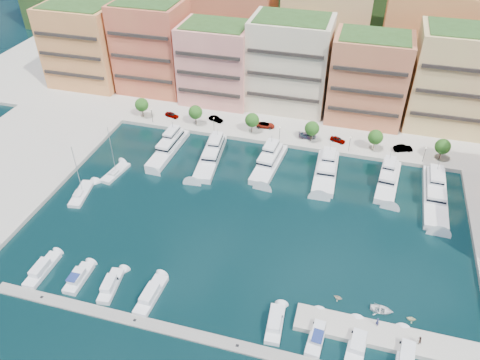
{
  "coord_description": "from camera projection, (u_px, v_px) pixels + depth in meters",
  "views": [
    {
      "loc": [
        18.27,
        -72.2,
        66.49
      ],
      "look_at": [
        -3.48,
        5.45,
        6.0
      ],
      "focal_mm": 35.0,
      "sensor_mm": 36.0,
      "label": 1
    }
  ],
  "objects": [
    {
      "name": "apartment_1",
      "position": [
        152.0,
        47.0,
        140.41
      ],
      "size": [
        20.0,
        16.5,
        26.8
      ],
      "color": "#C97043",
      "rests_on": "north_quay"
    },
    {
      "name": "apartment_2",
      "position": [
        217.0,
        63.0,
        135.54
      ],
      "size": [
        20.0,
        15.5,
        22.8
      ],
      "color": "#EF9885",
      "rests_on": "north_quay"
    },
    {
      "name": "tree_0",
      "position": [
        142.0,
        105.0,
        131.04
      ],
      "size": [
        3.8,
        3.8,
        5.65
      ],
      "color": "#473323",
      "rests_on": "north_quay"
    },
    {
      "name": "car_4",
      "position": [
        338.0,
        140.0,
        122.1
      ],
      "size": [
        4.31,
        2.84,
        1.36
      ],
      "primitive_type": "imported",
      "rotation": [
        0.0,
        0.0,
        1.23
      ],
      "color": "gray",
      "rests_on": "north_quay"
    },
    {
      "name": "lamppost_4",
      "position": [
        425.0,
        152.0,
        113.42
      ],
      "size": [
        0.3,
        0.3,
        4.2
      ],
      "color": "black",
      "rests_on": "north_quay"
    },
    {
      "name": "car_0",
      "position": [
        172.0,
        115.0,
        132.66
      ],
      "size": [
        4.37,
        2.65,
        1.39
      ],
      "primitive_type": "imported",
      "rotation": [
        0.0,
        0.0,
        1.31
      ],
      "color": "gray",
      "rests_on": "north_quay"
    },
    {
      "name": "apartment_4",
      "position": [
        368.0,
        79.0,
        125.96
      ],
      "size": [
        20.0,
        15.5,
        23.8
      ],
      "color": "#C37249",
      "rests_on": "north_quay"
    },
    {
      "name": "yacht_3",
      "position": [
        270.0,
        161.0,
        115.03
      ],
      "size": [
        6.15,
        17.63,
        7.3
      ],
      "color": "silver",
      "rests_on": "ground"
    },
    {
      "name": "south_pontoon",
      "position": [
        185.0,
        334.0,
        76.99
      ],
      "size": [
        72.0,
        2.2,
        0.35
      ],
      "primitive_type": "cube",
      "color": "gray",
      "rests_on": "ground"
    },
    {
      "name": "lamppost_1",
      "position": [
        214.0,
        122.0,
        125.07
      ],
      "size": [
        0.3,
        0.3,
        4.2
      ],
      "color": "black",
      "rests_on": "north_quay"
    },
    {
      "name": "car_5",
      "position": [
        403.0,
        148.0,
        118.6
      ],
      "size": [
        5.01,
        3.14,
        1.56
      ],
      "primitive_type": "imported",
      "rotation": [
        0.0,
        0.0,
        1.91
      ],
      "color": "gray",
      "rests_on": "north_quay"
    },
    {
      "name": "tender_1",
      "position": [
        338.0,
        297.0,
        82.46
      ],
      "size": [
        1.87,
        1.72,
        0.83
      ],
      "primitive_type": "imported",
      "rotation": [
        0.0,
        0.0,
        1.32
      ],
      "color": "beige",
      "rests_on": "ground"
    },
    {
      "name": "cruiser_3",
      "position": [
        151.0,
        295.0,
        82.65
      ],
      "size": [
        2.97,
        9.19,
        2.55
      ],
      "color": "silver",
      "rests_on": "ground"
    },
    {
      "name": "yacht_6",
      "position": [
        435.0,
        193.0,
        104.94
      ],
      "size": [
        5.42,
        22.39,
        7.3
      ],
      "color": "silver",
      "rests_on": "ground"
    },
    {
      "name": "tree_1",
      "position": [
        195.0,
        112.0,
        127.59
      ],
      "size": [
        3.8,
        3.8,
        5.65
      ],
      "color": "#473323",
      "rests_on": "north_quay"
    },
    {
      "name": "backblock_2",
      "position": [
        325.0,
        32.0,
        145.77
      ],
      "size": [
        26.0,
        18.0,
        30.0
      ],
      "primitive_type": "cube",
      "color": "#CFBB6D",
      "rests_on": "north_quay"
    },
    {
      "name": "backblock_1",
      "position": [
        233.0,
        23.0,
        152.25
      ],
      "size": [
        26.0,
        18.0,
        30.0
      ],
      "primitive_type": "cube",
      "color": "#C37249",
      "rests_on": "north_quay"
    },
    {
      "name": "tree_2",
      "position": [
        252.0,
        120.0,
        124.14
      ],
      "size": [
        3.8,
        3.8,
        5.65
      ],
      "color": "#473323",
      "rests_on": "north_quay"
    },
    {
      "name": "hillside",
      "position": [
        320.0,
        41.0,
        184.19
      ],
      "size": [
        240.0,
        40.0,
        58.0
      ],
      "primitive_type": "cube",
      "color": "#193516",
      "rests_on": "ground"
    },
    {
      "name": "sailboat_2",
      "position": [
        115.0,
        173.0,
        112.46
      ],
      "size": [
        3.97,
        8.92,
        13.2
      ],
      "color": "silver",
      "rests_on": "ground"
    },
    {
      "name": "car_3",
      "position": [
        308.0,
        135.0,
        123.77
      ],
      "size": [
        4.94,
        2.6,
        1.37
      ],
      "primitive_type": "imported",
      "rotation": [
        0.0,
        0.0,
        1.72
      ],
      "color": "gray",
      "rests_on": "north_quay"
    },
    {
      "name": "cruiser_8",
      "position": [
        357.0,
        344.0,
        74.9
      ],
      "size": [
        3.6,
        8.72,
        2.55
      ],
      "color": "silver",
      "rests_on": "ground"
    },
    {
      "name": "sailboat_1",
      "position": [
        81.0,
        194.0,
        105.98
      ],
      "size": [
        4.35,
        9.63,
        13.2
      ],
      "color": "silver",
      "rests_on": "ground"
    },
    {
      "name": "tree_5",
      "position": [
        443.0,
        147.0,
        113.78
      ],
      "size": [
        3.8,
        3.8,
        5.65
      ],
      "color": "#473323",
      "rests_on": "north_quay"
    },
    {
      "name": "lamppost_3",
      "position": [
        350.0,
        142.0,
        117.31
      ],
      "size": [
        0.3,
        0.3,
        4.2
      ],
      "color": "black",
      "rests_on": "north_quay"
    },
    {
      "name": "apartment_5",
      "position": [
        456.0,
        80.0,
        121.85
      ],
      "size": [
        22.0,
        16.5,
        26.8
      ],
      "color": "#CFBB6D",
      "rests_on": "north_quay"
    },
    {
      "name": "person_1",
      "position": [
        419.0,
        340.0,
        73.9
      ],
      "size": [
        1.04,
        1.0,
        1.69
      ],
      "primitive_type": "imported",
      "rotation": [
        0.0,
        0.0,
        3.76
      ],
      "color": "brown",
      "rests_on": "finger_pier"
    },
    {
      "name": "yacht_1",
      "position": [
        169.0,
        147.0,
        120.32
      ],
      "size": [
        4.88,
        18.67,
        7.3
      ],
      "color": "silver",
      "rests_on": "ground"
    },
    {
      "name": "lamppost_0",
      "position": [
        152.0,
        113.0,
        128.96
      ],
      "size": [
        0.3,
        0.3,
        4.2
      ],
      "color": "black",
      "rests_on": "north_quay"
    },
    {
      "name": "yacht_5",
      "position": [
        388.0,
        179.0,
        109.19
      ],
      "size": [
        5.82,
        16.83,
        7.3
      ],
      "color": "silver",
      "rests_on": "ground"
    },
    {
      "name": "cruiser_0",
      "position": [
        42.0,
        270.0,
        87.42
      ],
      "size": [
        2.53,
        8.83,
        2.55
      ],
      "color": "silver",
      "rests_on": "ground"
    },
    {
      "name": "backblock_3",
      "position": [
        426.0,
        41.0,
        139.3
      ],
      "size": [
        26.0,
        18.0,
        30.0
      ],
      "primitive_type": "cube",
      "color": "#E69454",
      "rests_on": "north_quay"
    },
    {
      "name": "yacht_4",
      "position": [
        326.0,
        170.0,
        112.06
      ],
      "size": [
        5.57,
        17.45,
        7.3
      ],
      "color": "silver",
      "rests_on": "ground"
    },
    {
      "name": "finger_pier",
      "position": [
        392.0,
        340.0,
        76.03
      ],
      "size": [
        32.0,
        5.0,
        2.0
      ],
      "primitive_type": "cube",
      "color": "#9E998E",
      "rests_on": "ground"
    },
    {
      "name": "cruiser_6",
      "position": [
        275.0,
        324.0,
        77.82
      ],
      "size": [
        3.01,
        7.81,
        2.55
      ],
      "color": "silver",
      "rests_on": "ground"
    },
    {
      "name": "tree_3",
      "position": [
        312.0,
        128.0,
        120.69
      ],
      "size": [
        3.8,
        3.8,
        5.65
      ],
      "color": "#473323",
      "rests_on": "north_quay"
    },
    {
      "name": "tender_3",
      "position": [
        411.0,
        319.0,
        78.86
      ],
      "size": [
        1.65,
        1.42,
        0.87
      ],
      "primitive_type": "imported",
      "rotation": [
        0.0,
        0.0,
        1.57
      ],
      "color": "beige",
      "rests_on": "ground"
    },
    {
      "name": "apartment_0",
      "position": [
        84.0,
        45.0,
        144.22
      ],
      "size": [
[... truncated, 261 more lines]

